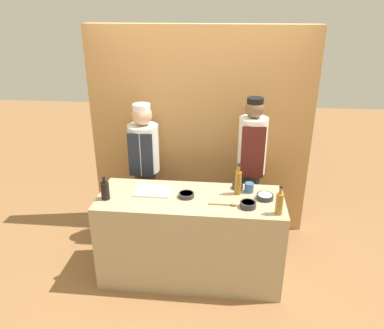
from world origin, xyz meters
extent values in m
plane|color=olive|center=(0.00, 0.00, 0.00)|extent=(14.00, 14.00, 0.00)
cube|color=#B7844C|center=(0.00, 1.04, 1.20)|extent=(2.54, 0.18, 2.40)
cube|color=tan|center=(0.00, 0.00, 0.45)|extent=(1.78, 0.67, 0.90)
cylinder|color=#2D2D2D|center=(0.70, 0.04, 0.92)|extent=(0.16, 0.16, 0.05)
cylinder|color=silver|center=(0.70, 0.04, 0.94)|extent=(0.13, 0.13, 0.01)
cylinder|color=#2D2D2D|center=(-0.04, 0.00, 0.92)|extent=(0.15, 0.15, 0.04)
cylinder|color=#703384|center=(-0.04, 0.00, 0.94)|extent=(0.12, 0.12, 0.01)
cylinder|color=#2D2D2D|center=(0.54, -0.14, 0.93)|extent=(0.15, 0.15, 0.05)
cylinder|color=orange|center=(0.54, -0.14, 0.95)|extent=(0.12, 0.12, 0.02)
cylinder|color=#2D2D2D|center=(0.45, 0.23, 0.92)|extent=(0.11, 0.11, 0.04)
cylinder|color=green|center=(0.45, 0.23, 0.94)|extent=(0.09, 0.09, 0.01)
cube|color=white|center=(-0.38, 0.07, 0.91)|extent=(0.35, 0.24, 0.02)
cylinder|color=black|center=(-0.79, -0.11, 0.99)|extent=(0.08, 0.08, 0.17)
cylinder|color=black|center=(-0.79, -0.11, 1.10)|extent=(0.03, 0.03, 0.05)
cylinder|color=black|center=(-0.79, -0.11, 1.13)|extent=(0.04, 0.04, 0.01)
cylinder|color=olive|center=(0.80, -0.23, 1.00)|extent=(0.07, 0.07, 0.20)
cylinder|color=olive|center=(0.80, -0.23, 1.13)|extent=(0.03, 0.03, 0.06)
cylinder|color=black|center=(0.80, -0.23, 1.17)|extent=(0.03, 0.03, 0.02)
cylinder|color=#9E661E|center=(0.44, 0.11, 1.02)|extent=(0.06, 0.06, 0.23)
cylinder|color=#9E661E|center=(0.44, 0.11, 1.17)|extent=(0.03, 0.03, 0.07)
cylinder|color=black|center=(0.44, 0.11, 1.21)|extent=(0.03, 0.03, 0.02)
cylinder|color=#386093|center=(0.56, 0.17, 0.95)|extent=(0.09, 0.09, 0.09)
cylinder|color=#B2844C|center=(0.28, -0.12, 0.91)|extent=(0.21, 0.02, 0.02)
ellipsoid|color=#B2844C|center=(0.41, -0.12, 0.92)|extent=(0.06, 0.05, 0.02)
cylinder|color=#28282D|center=(-0.59, 0.67, 0.43)|extent=(0.24, 0.24, 0.86)
cylinder|color=silver|center=(-0.59, 0.67, 1.12)|extent=(0.34, 0.34, 0.53)
cube|color=#232838|center=(-0.59, 0.51, 1.10)|extent=(0.27, 0.02, 0.49)
sphere|color=tan|center=(-0.59, 0.67, 1.50)|extent=(0.22, 0.22, 0.22)
cylinder|color=white|center=(-0.59, 0.67, 1.58)|extent=(0.19, 0.19, 0.08)
cylinder|color=#28282D|center=(0.59, 0.67, 0.44)|extent=(0.22, 0.22, 0.89)
cylinder|color=white|center=(0.59, 0.67, 1.20)|extent=(0.31, 0.31, 0.62)
cube|color=#561E19|center=(0.59, 0.53, 1.17)|extent=(0.24, 0.02, 0.57)
sphere|color=brown|center=(0.59, 0.67, 1.60)|extent=(0.20, 0.20, 0.20)
cylinder|color=black|center=(0.59, 0.67, 1.68)|extent=(0.17, 0.17, 0.07)
camera|label=1|loc=(0.33, -3.12, 2.60)|focal=35.00mm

